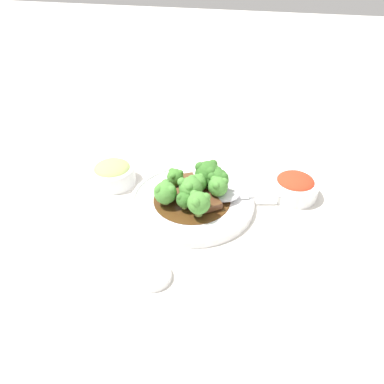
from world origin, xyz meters
name	(u,v)px	position (x,y,z in m)	size (l,w,h in m)	color
ground_plane	(192,205)	(0.00, 0.00, 0.00)	(4.00, 4.00, 0.00)	silver
main_plate	(192,201)	(0.00, 0.00, 0.01)	(0.26, 0.26, 0.02)	white
beef_strip_0	(209,201)	(-0.04, 0.01, 0.03)	(0.06, 0.06, 0.01)	#56331E
beef_strip_1	(190,184)	(0.01, -0.04, 0.02)	(0.06, 0.08, 0.01)	brown
beef_strip_2	(177,193)	(0.03, 0.00, 0.02)	(0.07, 0.03, 0.01)	brown
broccoli_floret_0	(189,188)	(0.00, 0.01, 0.05)	(0.05, 0.05, 0.06)	#7FA84C
broccoli_floret_1	(218,179)	(-0.05, -0.03, 0.05)	(0.05, 0.05, 0.06)	#8EB756
broccoli_floret_2	(199,202)	(-0.02, 0.05, 0.05)	(0.05, 0.05, 0.05)	#7FA84C
broccoli_floret_3	(197,183)	(-0.01, -0.01, 0.05)	(0.04, 0.04, 0.05)	#8EB756
broccoli_floret_4	(165,192)	(0.05, 0.03, 0.05)	(0.05, 0.05, 0.05)	#7FA84C
broccoli_floret_5	(175,177)	(0.04, -0.04, 0.04)	(0.04, 0.04, 0.04)	#7FA84C
broccoli_floret_6	(208,173)	(-0.02, -0.05, 0.05)	(0.05, 0.05, 0.06)	#7FA84C
broccoli_floret_7	(184,199)	(0.01, 0.04, 0.04)	(0.03, 0.03, 0.04)	#8EB756
broccoli_floret_8	(218,186)	(-0.05, -0.01, 0.05)	(0.04, 0.04, 0.05)	#8EB756
serving_spoon	(231,195)	(-0.08, -0.02, 0.03)	(0.23, 0.07, 0.01)	silver
side_bowl_kimchi	(295,186)	(-0.21, -0.08, 0.03)	(0.10, 0.10, 0.05)	white
side_bowl_appetizer	(113,173)	(0.19, -0.05, 0.03)	(0.10, 0.10, 0.05)	white
sauce_dish	(153,275)	(0.02, 0.21, 0.01)	(0.06, 0.06, 0.01)	white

